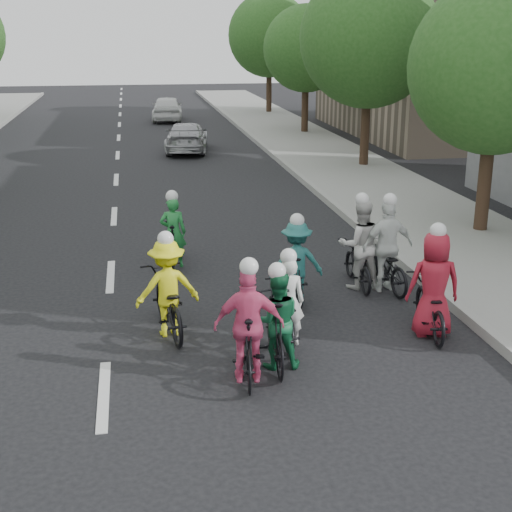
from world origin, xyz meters
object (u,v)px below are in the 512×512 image
object	(u,v)px
cyclist_8	(386,257)
cyclist_7	(296,268)
follow_car_lead	(187,137)
cyclist_2	(168,296)
cyclist_5	(173,239)
cyclist_3	(249,335)
cyclist_0	(287,311)
cyclist_1	(276,325)
cyclist_6	(359,253)
follow_car_trail	(167,108)
cyclist_4	(432,296)

from	to	relation	value
cyclist_8	cyclist_7	bearing A→B (deg)	3.47
cyclist_7	follow_car_lead	distance (m)	17.47
cyclist_2	cyclist_5	distance (m)	3.54
cyclist_3	follow_car_lead	size ratio (longest dim) A/B	0.45
cyclist_0	cyclist_7	bearing A→B (deg)	-101.06
cyclist_1	cyclist_6	xyz separation A→B (m)	(2.24, 3.04, 0.05)
follow_car_lead	follow_car_trail	xyz separation A→B (m)	(-0.19, 10.81, 0.10)
cyclist_0	cyclist_2	bearing A→B (deg)	-14.01
cyclist_4	cyclist_6	bearing A→B (deg)	-70.16
cyclist_2	cyclist_7	distance (m)	2.58
cyclist_1	cyclist_6	distance (m)	3.78
cyclist_1	cyclist_3	size ratio (longest dim) A/B	1.01
cyclist_3	cyclist_4	distance (m)	3.34
cyclist_3	cyclist_6	world-z (taller)	cyclist_6
cyclist_4	cyclist_8	xyz separation A→B (m)	(0.00, 2.14, -0.01)
cyclist_3	cyclist_8	xyz separation A→B (m)	(3.17, 3.20, -0.02)
cyclist_2	cyclist_5	size ratio (longest dim) A/B	1.23
cyclist_0	cyclist_8	size ratio (longest dim) A/B	0.95
cyclist_4	cyclist_7	size ratio (longest dim) A/B	1.13
follow_car_trail	cyclist_8	bearing A→B (deg)	99.53
cyclist_8	cyclist_6	bearing A→B (deg)	-32.09
cyclist_6	cyclist_4	bearing A→B (deg)	102.30
cyclist_7	follow_car_trail	distance (m)	28.29
cyclist_4	cyclist_6	xyz separation A→B (m)	(-0.46, 2.36, 0.02)
cyclist_3	cyclist_7	distance (m)	3.15
cyclist_2	cyclist_8	xyz separation A→B (m)	(4.20, 1.37, 0.01)
cyclist_1	cyclist_6	size ratio (longest dim) A/B	0.98
cyclist_1	cyclist_7	bearing A→B (deg)	-104.93
cyclist_5	cyclist_8	world-z (taller)	cyclist_8
cyclist_3	cyclist_6	bearing A→B (deg)	-121.03
cyclist_4	cyclist_7	bearing A→B (deg)	-35.65
cyclist_2	cyclist_4	xyz separation A→B (m)	(4.20, -0.77, 0.02)
cyclist_1	cyclist_8	size ratio (longest dim) A/B	0.97
cyclist_1	follow_car_trail	world-z (taller)	cyclist_1
cyclist_2	cyclist_0	bearing A→B (deg)	151.23
cyclist_5	follow_car_trail	size ratio (longest dim) A/B	0.41
cyclist_5	follow_car_lead	size ratio (longest dim) A/B	0.40
cyclist_2	cyclist_8	bearing A→B (deg)	-170.20
cyclist_3	cyclist_4	xyz separation A→B (m)	(3.17, 1.06, -0.01)
follow_car_lead	follow_car_trail	bearing A→B (deg)	-81.60
cyclist_0	follow_car_trail	bearing A→B (deg)	-83.17
cyclist_1	follow_car_trail	distance (m)	30.75
cyclist_0	cyclist_6	world-z (taller)	cyclist_6
cyclist_0	cyclist_7	world-z (taller)	cyclist_7
cyclist_2	cyclist_3	world-z (taller)	cyclist_3
cyclist_1	follow_car_lead	distance (m)	19.94
cyclist_0	follow_car_lead	bearing A→B (deg)	-83.53
cyclist_3	cyclist_8	bearing A→B (deg)	-127.34
cyclist_7	cyclist_0	bearing A→B (deg)	74.93
cyclist_5	cyclist_8	xyz separation A→B (m)	(3.89, -2.15, 0.08)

